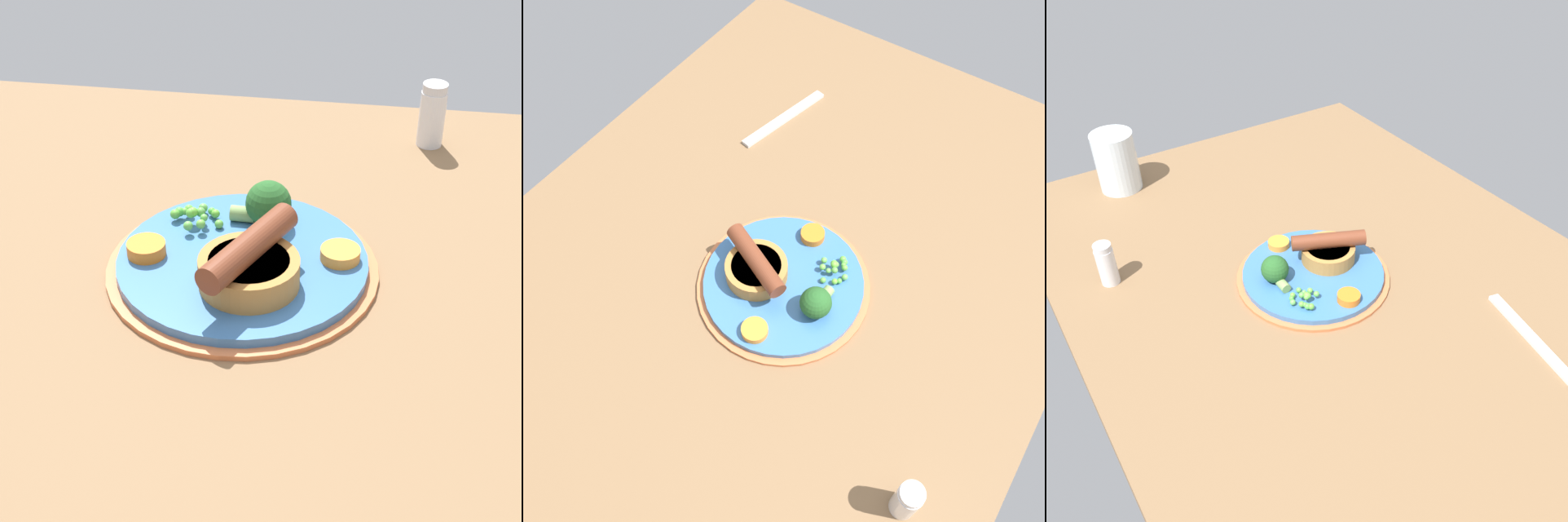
# 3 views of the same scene
# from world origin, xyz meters

# --- Properties ---
(dining_table) EXTENTS (1.10, 0.80, 0.03)m
(dining_table) POSITION_xyz_m (0.00, 0.00, 0.01)
(dining_table) COLOR brown
(dining_table) RESTS_ON ground
(dinner_plate) EXTENTS (0.24, 0.24, 0.01)m
(dinner_plate) POSITION_xyz_m (0.02, 0.03, 0.04)
(dinner_plate) COLOR #CC6B3D
(dinner_plate) RESTS_ON dining_table
(sausage_pudding) EXTENTS (0.09, 0.12, 0.05)m
(sausage_pudding) POSITION_xyz_m (0.03, -0.01, 0.06)
(sausage_pudding) COLOR #AD7538
(sausage_pudding) RESTS_ON dinner_plate
(pea_pile) EXTENTS (0.05, 0.05, 0.02)m
(pea_pile) POSITION_xyz_m (-0.04, 0.08, 0.05)
(pea_pile) COLOR #58A83C
(pea_pile) RESTS_ON dinner_plate
(broccoli_floret_near) EXTENTS (0.06, 0.04, 0.04)m
(broccoli_floret_near) POSITION_xyz_m (0.03, 0.09, 0.06)
(broccoli_floret_near) COLOR #235623
(broccoli_floret_near) RESTS_ON dinner_plate
(carrot_slice_3) EXTENTS (0.04, 0.04, 0.01)m
(carrot_slice_3) POSITION_xyz_m (-0.07, 0.02, 0.05)
(carrot_slice_3) COLOR orange
(carrot_slice_3) RESTS_ON dinner_plate
(carrot_slice_6) EXTENTS (0.04, 0.04, 0.01)m
(carrot_slice_6) POSITION_xyz_m (0.10, 0.04, 0.05)
(carrot_slice_6) COLOR orange
(carrot_slice_6) RESTS_ON dinner_plate
(fork) EXTENTS (0.18, 0.05, 0.01)m
(fork) POSITION_xyz_m (-0.26, -0.16, 0.03)
(fork) COLOR silver
(fork) RESTS_ON dining_table
(drinking_glass) EXTENTS (0.08, 0.08, 0.11)m
(drinking_glass) POSITION_xyz_m (0.45, 0.20, 0.09)
(drinking_glass) COLOR silver
(drinking_glass) RESTS_ON dining_table
(salt_shaker) EXTENTS (0.03, 0.03, 0.07)m
(salt_shaker) POSITION_xyz_m (0.18, 0.31, 0.07)
(salt_shaker) COLOR silver
(salt_shaker) RESTS_ON dining_table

